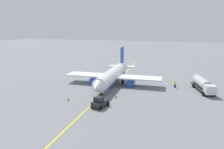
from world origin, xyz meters
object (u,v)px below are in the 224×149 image
object	(u,v)px
airplane	(112,76)
pushback_tug	(100,102)
safety_cone_wingtip	(116,96)
refueling_worker	(175,84)
fuel_tanker	(203,84)
safety_cone_nose	(68,99)

from	to	relation	value
airplane	pushback_tug	size ratio (longest dim) A/B	7.26
airplane	safety_cone_wingtip	world-z (taller)	airplane
airplane	refueling_worker	size ratio (longest dim) A/B	16.93
fuel_tanker	pushback_tug	distance (m)	27.42
pushback_tug	safety_cone_nose	xyz separation A→B (m)	(-1.36, -7.95, -0.71)
airplane	fuel_tanker	bearing A→B (deg)	93.65
airplane	safety_cone_nose	distance (m)	16.46
refueling_worker	safety_cone_nose	bearing A→B (deg)	-50.07
pushback_tug	safety_cone_wingtip	xyz separation A→B (m)	(-6.39, 1.36, -0.68)
fuel_tanker	airplane	bearing A→B (deg)	-86.35
airplane	safety_cone_nose	world-z (taller)	airplane
refueling_worker	airplane	bearing A→B (deg)	-81.28
pushback_tug	safety_cone_wingtip	bearing A→B (deg)	167.99
airplane	safety_cone_nose	bearing A→B (deg)	-17.78
fuel_tanker	safety_cone_wingtip	size ratio (longest dim) A/B	17.51
airplane	safety_cone_wingtip	bearing A→B (deg)	22.41
refueling_worker	fuel_tanker	bearing A→B (deg)	80.98
pushback_tug	safety_cone_wingtip	world-z (taller)	pushback_tug
airplane	refueling_worker	xyz separation A→B (m)	(-2.55, 16.62, -1.73)
airplane	refueling_worker	bearing A→B (deg)	98.72
pushback_tug	refueling_worker	size ratio (longest dim) A/B	2.33
pushback_tug	airplane	bearing A→B (deg)	-170.02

